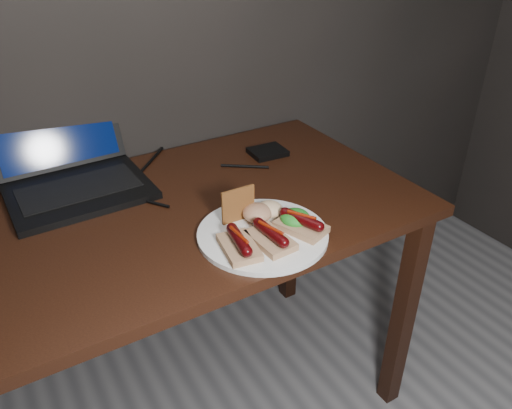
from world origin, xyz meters
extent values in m
cube|color=#32190C|center=(0.00, 1.38, 0.73)|extent=(1.40, 0.70, 0.03)
cube|color=#32190C|center=(0.65, 1.08, 0.36)|extent=(0.05, 0.05, 0.72)
cube|color=#32190C|center=(0.65, 1.68, 0.36)|extent=(0.05, 0.05, 0.72)
cube|color=black|center=(-0.11, 1.58, 0.76)|extent=(0.36, 0.29, 0.02)
cube|color=black|center=(-0.11, 1.58, 0.77)|extent=(0.30, 0.16, 0.00)
cube|color=black|center=(-0.11, 1.76, 0.88)|extent=(0.36, 0.10, 0.23)
cube|color=#061744|center=(-0.11, 1.76, 0.88)|extent=(0.32, 0.08, 0.20)
cube|color=black|center=(0.45, 1.54, 0.76)|extent=(0.11, 0.09, 0.02)
cylinder|color=black|center=(0.02, 1.47, 0.75)|extent=(0.11, 0.15, 0.01)
cylinder|color=black|center=(0.11, 1.66, 0.75)|extent=(0.16, 0.17, 0.01)
cylinder|color=black|center=(0.35, 1.49, 0.75)|extent=(0.12, 0.09, 0.01)
cylinder|color=white|center=(0.21, 1.16, 0.76)|extent=(0.38, 0.38, 0.01)
cube|color=tan|center=(0.13, 1.13, 0.77)|extent=(0.09, 0.12, 0.02)
cylinder|color=#470406|center=(0.13, 1.13, 0.79)|extent=(0.04, 0.10, 0.02)
sphere|color=#470406|center=(0.12, 1.08, 0.79)|extent=(0.02, 0.02, 0.02)
sphere|color=#470406|center=(0.13, 1.18, 0.79)|extent=(0.03, 0.02, 0.02)
cylinder|color=maroon|center=(0.13, 1.13, 0.80)|extent=(0.01, 0.07, 0.01)
cube|color=tan|center=(0.20, 1.12, 0.77)|extent=(0.08, 0.12, 0.02)
cylinder|color=#470406|center=(0.20, 1.12, 0.79)|extent=(0.03, 0.10, 0.02)
sphere|color=#470406|center=(0.20, 1.07, 0.79)|extent=(0.03, 0.02, 0.02)
sphere|color=#470406|center=(0.20, 1.17, 0.79)|extent=(0.03, 0.02, 0.02)
cylinder|color=maroon|center=(0.20, 1.12, 0.80)|extent=(0.03, 0.07, 0.01)
cube|color=tan|center=(0.29, 1.13, 0.77)|extent=(0.10, 0.13, 0.02)
cylinder|color=#470406|center=(0.29, 1.13, 0.79)|extent=(0.06, 0.10, 0.02)
sphere|color=#470406|center=(0.30, 1.08, 0.79)|extent=(0.03, 0.02, 0.02)
sphere|color=#470406|center=(0.27, 1.17, 0.79)|extent=(0.03, 0.02, 0.02)
cylinder|color=maroon|center=(0.29, 1.13, 0.80)|extent=(0.04, 0.06, 0.01)
cube|color=#915B27|center=(0.18, 1.24, 0.80)|extent=(0.09, 0.01, 0.08)
ellipsoid|color=#136019|center=(0.29, 1.15, 0.78)|extent=(0.07, 0.07, 0.04)
ellipsoid|color=maroon|center=(0.22, 1.22, 0.78)|extent=(0.07, 0.07, 0.04)
ellipsoid|color=silver|center=(0.26, 1.22, 0.78)|extent=(0.06, 0.06, 0.04)
camera|label=1|loc=(-0.29, 0.35, 1.40)|focal=35.00mm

